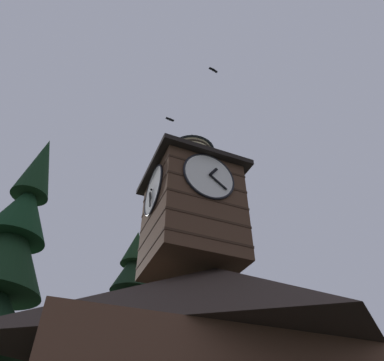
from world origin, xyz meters
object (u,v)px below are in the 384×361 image
(flying_bird_high, at_px, (213,70))
(flying_bird_low, at_px, (170,119))
(pine_tree_behind, at_px, (125,349))
(clock_tower, at_px, (192,206))

(flying_bird_high, distance_m, flying_bird_low, 5.19)
(pine_tree_behind, height_order, flying_bird_low, flying_bird_low)
(pine_tree_behind, bearing_deg, clock_tower, 98.16)
(clock_tower, xyz_separation_m, pine_tree_behind, (0.88, -6.13, -4.67))
(clock_tower, bearing_deg, pine_tree_behind, -81.84)
(clock_tower, relative_size, flying_bird_low, 12.54)
(pine_tree_behind, xyz_separation_m, flying_bird_high, (-1.59, 7.67, 13.60))
(flying_bird_high, relative_size, flying_bird_low, 0.95)
(clock_tower, distance_m, pine_tree_behind, 7.75)
(pine_tree_behind, xyz_separation_m, flying_bird_low, (-0.73, 2.59, 14.25))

